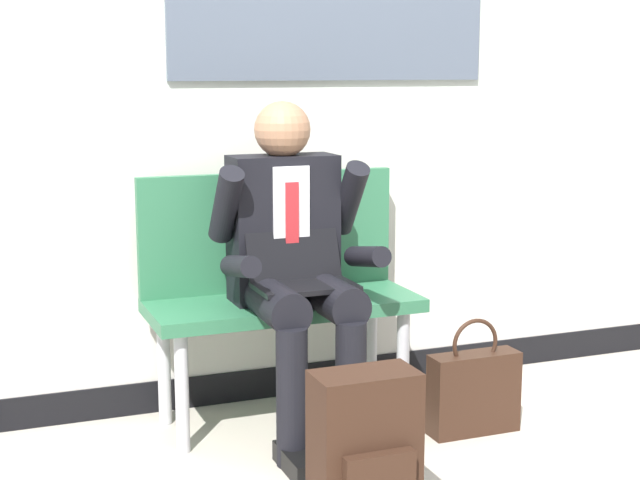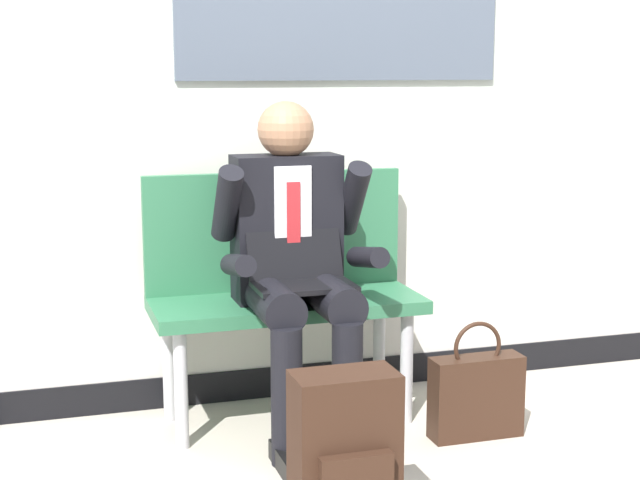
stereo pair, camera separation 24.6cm
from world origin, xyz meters
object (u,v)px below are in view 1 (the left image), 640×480
Objects in this scene: person_seated at (295,261)px; backpack at (365,460)px; handbag at (474,391)px; bench_with_person at (277,279)px.

person_seated is 0.96m from backpack.
backpack is 0.96m from handbag.
handbag is at bearing -35.03° from bench_with_person.
bench_with_person is at bearing 144.97° from handbag.
bench_with_person is at bearing 90.00° from person_seated.
bench_with_person is 1.11m from backpack.
bench_with_person is 2.33× the size of handbag.
bench_with_person reaches higher than handbag.
backpack is at bearing -95.11° from bench_with_person.
backpack is 1.15× the size of handbag.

